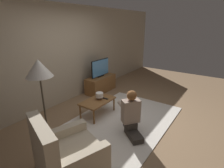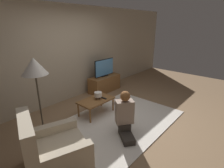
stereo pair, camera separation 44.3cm
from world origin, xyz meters
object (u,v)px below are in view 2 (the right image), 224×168
(tv, at_px, (104,68))
(person_kneeling, at_px, (125,114))
(table_lamp, at_px, (98,95))
(armchair, at_px, (54,153))
(coffee_table, at_px, (96,101))
(floor_lamp, at_px, (35,70))

(tv, height_order, person_kneeling, tv)
(table_lamp, bearing_deg, person_kneeling, -105.69)
(armchair, bearing_deg, coffee_table, -45.92)
(tv, distance_m, floor_lamp, 2.69)
(person_kneeling, bearing_deg, tv, -89.95)
(floor_lamp, bearing_deg, armchair, -109.49)
(tv, relative_size, table_lamp, 4.44)
(floor_lamp, height_order, table_lamp, floor_lamp)
(tv, xyz_separation_m, coffee_table, (-1.26, -0.92, -0.44))
(tv, bearing_deg, floor_lamp, -164.22)
(armchair, relative_size, person_kneeling, 1.19)
(floor_lamp, xyz_separation_m, person_kneeling, (1.05, -1.22, -0.88))
(floor_lamp, height_order, armchair, floor_lamp)
(coffee_table, height_order, person_kneeling, person_kneeling)
(armchair, height_order, table_lamp, armchair)
(armchair, bearing_deg, tv, -40.89)
(tv, bearing_deg, person_kneeling, -127.30)
(table_lamp, bearing_deg, coffee_table, 177.97)
(tv, bearing_deg, armchair, -149.75)
(person_kneeling, distance_m, table_lamp, 1.06)
(tv, bearing_deg, coffee_table, -144.00)
(coffee_table, distance_m, floor_lamp, 1.63)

